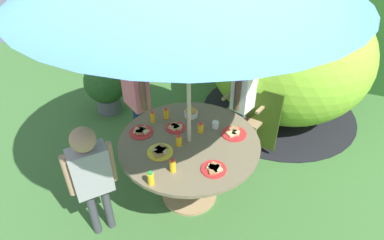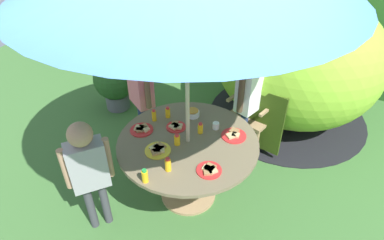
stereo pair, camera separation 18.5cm
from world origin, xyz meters
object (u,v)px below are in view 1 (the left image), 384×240
object	(u,v)px
plate_mid_right	(160,151)
wooden_chair	(254,100)
plate_far_left	(214,169)
juice_bottle_back_edge	(153,117)
juice_bottle_spot_a	(173,166)
juice_bottle_near_right	(179,140)
plate_near_left	(141,132)
juice_bottle_mid_left	(151,178)
plate_far_right	(176,127)
garden_table	(189,153)
child_in_pink_shirt	(135,87)
juice_bottle_center_back	(201,128)
dome_tent	(287,57)
potted_plant	(106,84)
snack_bowl	(191,113)
cup_near	(215,125)
juice_bottle_center_front	(166,114)
child_in_white_shirt	(247,86)
child_in_grey_shirt	(91,171)
plate_front_edge	(234,133)

from	to	relation	value
plate_mid_right	wooden_chair	bearing A→B (deg)	69.61
plate_far_left	juice_bottle_back_edge	xyz separation A→B (m)	(-0.78, 0.41, 0.05)
wooden_chair	juice_bottle_spot_a	distance (m)	1.65
plate_far_left	juice_bottle_near_right	size ratio (longest dim) A/B	1.86
plate_near_left	juice_bottle_spot_a	bearing A→B (deg)	-35.99
juice_bottle_near_right	juice_bottle_mid_left	bearing A→B (deg)	-91.75
plate_near_left	plate_far_right	distance (m)	0.33
garden_table	child_in_pink_shirt	distance (m)	1.05
garden_table	juice_bottle_center_back	world-z (taller)	juice_bottle_center_back
dome_tent	potted_plant	size ratio (longest dim) A/B	3.29
snack_bowl	cup_near	world-z (taller)	snack_bowl
potted_plant	juice_bottle_mid_left	distance (m)	2.29
juice_bottle_back_edge	juice_bottle_mid_left	bearing A→B (deg)	-63.95
wooden_chair	potted_plant	size ratio (longest dim) A/B	1.37
plate_far_left	juice_bottle_center_front	xyz separation A→B (m)	(-0.68, 0.52, 0.04)
child_in_white_shirt	snack_bowl	size ratio (longest dim) A/B	9.83
garden_table	child_in_white_shirt	bearing A→B (deg)	72.24
snack_bowl	juice_bottle_center_back	size ratio (longest dim) A/B	1.21
juice_bottle_mid_left	dome_tent	bearing A→B (deg)	74.73
cup_near	wooden_chair	bearing A→B (deg)	77.99
wooden_chair	plate_mid_right	distance (m)	1.54
wooden_chair	child_in_white_shirt	world-z (taller)	child_in_white_shirt
child_in_grey_shirt	plate_far_right	bearing A→B (deg)	15.00
plate_near_left	child_in_white_shirt	bearing A→B (deg)	52.13
child_in_pink_shirt	child_in_grey_shirt	distance (m)	1.26
child_in_pink_shirt	juice_bottle_back_edge	bearing A→B (deg)	-11.61
juice_bottle_back_edge	cup_near	world-z (taller)	juice_bottle_back_edge
plate_far_left	plate_mid_right	size ratio (longest dim) A/B	0.92
potted_plant	wooden_chair	bearing A→B (deg)	4.37
snack_bowl	juice_bottle_mid_left	world-z (taller)	juice_bottle_mid_left
snack_bowl	juice_bottle_spot_a	bearing A→B (deg)	-78.96
dome_tent	snack_bowl	world-z (taller)	dome_tent
child_in_grey_shirt	juice_bottle_spot_a	distance (m)	0.67
plate_far_right	child_in_pink_shirt	bearing A→B (deg)	148.30
child_in_pink_shirt	juice_bottle_near_right	size ratio (longest dim) A/B	11.13
child_in_pink_shirt	plate_mid_right	distance (m)	1.05
garden_table	child_in_grey_shirt	world-z (taller)	child_in_grey_shirt
potted_plant	child_in_grey_shirt	world-z (taller)	child_in_grey_shirt
plate_near_left	child_in_pink_shirt	bearing A→B (deg)	123.36
garden_table	cup_near	xyz separation A→B (m)	(0.16, 0.29, 0.18)
juice_bottle_mid_left	plate_far_left	bearing A→B (deg)	38.52
wooden_chair	snack_bowl	distance (m)	0.97
juice_bottle_near_right	plate_far_right	bearing A→B (deg)	120.59
plate_mid_right	child_in_grey_shirt	bearing A→B (deg)	-133.00
wooden_chair	juice_bottle_near_right	size ratio (longest dim) A/B	8.95
plate_near_left	juice_bottle_mid_left	size ratio (longest dim) A/B	1.75
plate_front_edge	cup_near	distance (m)	0.20
juice_bottle_mid_left	plate_near_left	bearing A→B (deg)	125.35
plate_front_edge	juice_bottle_near_right	xyz separation A→B (m)	(-0.42, -0.34, 0.04)
child_in_white_shirt	juice_bottle_back_edge	bearing A→B (deg)	-25.25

